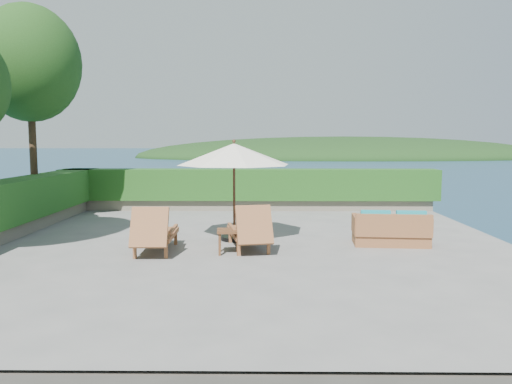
{
  "coord_description": "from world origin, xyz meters",
  "views": [
    {
      "loc": [
        0.43,
        -10.79,
        2.32
      ],
      "look_at": [
        0.3,
        0.8,
        1.1
      ],
      "focal_mm": 35.0,
      "sensor_mm": 36.0,
      "label": 1
    }
  ],
  "objects_px": {
    "lounge_left": "(155,233)",
    "side_table": "(229,234)",
    "lounge_right": "(250,230)",
    "wicker_loveseat": "(391,231)",
    "patio_umbrella": "(234,155)"
  },
  "relations": [
    {
      "from": "patio_umbrella",
      "to": "lounge_left",
      "type": "height_order",
      "value": "patio_umbrella"
    },
    {
      "from": "patio_umbrella",
      "to": "wicker_loveseat",
      "type": "xyz_separation_m",
      "value": [
        3.48,
        -0.52,
        -1.65
      ]
    },
    {
      "from": "lounge_left",
      "to": "lounge_right",
      "type": "xyz_separation_m",
      "value": [
        1.94,
        0.31,
        -0.0
      ]
    },
    {
      "from": "lounge_right",
      "to": "wicker_loveseat",
      "type": "distance_m",
      "value": 3.15
    },
    {
      "from": "patio_umbrella",
      "to": "lounge_right",
      "type": "height_order",
      "value": "patio_umbrella"
    },
    {
      "from": "patio_umbrella",
      "to": "side_table",
      "type": "xyz_separation_m",
      "value": [
        -0.04,
        -1.38,
        -1.56
      ]
    },
    {
      "from": "lounge_left",
      "to": "side_table",
      "type": "relative_size",
      "value": 3.56
    },
    {
      "from": "lounge_left",
      "to": "wicker_loveseat",
      "type": "distance_m",
      "value": 5.11
    },
    {
      "from": "patio_umbrella",
      "to": "wicker_loveseat",
      "type": "distance_m",
      "value": 3.89
    },
    {
      "from": "lounge_left",
      "to": "side_table",
      "type": "bearing_deg",
      "value": -3.21
    },
    {
      "from": "side_table",
      "to": "wicker_loveseat",
      "type": "bearing_deg",
      "value": 13.72
    },
    {
      "from": "lounge_right",
      "to": "patio_umbrella",
      "type": "bearing_deg",
      "value": 98.91
    },
    {
      "from": "patio_umbrella",
      "to": "side_table",
      "type": "distance_m",
      "value": 2.08
    },
    {
      "from": "patio_umbrella",
      "to": "lounge_right",
      "type": "bearing_deg",
      "value": -69.83
    },
    {
      "from": "wicker_loveseat",
      "to": "lounge_right",
      "type": "bearing_deg",
      "value": -165.83
    }
  ]
}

